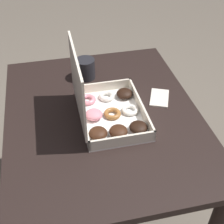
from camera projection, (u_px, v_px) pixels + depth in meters
ground_plane at (105, 214)px, 1.66m from camera, size 8.00×8.00×0.00m
dining_table at (103, 135)px, 1.29m from camera, size 0.92×0.75×0.70m
donut_box at (104, 107)px, 1.16m from camera, size 0.34×0.25×0.29m
coffee_mug at (85, 68)px, 1.38m from camera, size 0.08×0.08×0.09m
paper_napkin at (159, 98)px, 1.29m from camera, size 0.14×0.11×0.01m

